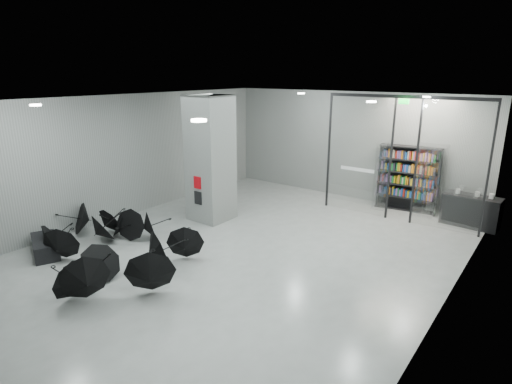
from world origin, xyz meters
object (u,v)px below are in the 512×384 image
Objects in this scene: bench at (45,246)px; bookshelf at (408,179)px; column at (210,159)px; umbrella_cluster at (113,251)px; shop_counter at (471,211)px.

bookshelf is at bearing 78.40° from bench.
column is at bearing 93.91° from bench.
bench is at bearing -108.60° from column.
umbrella_cluster is (1.85, 0.79, 0.08)m from bench.
bookshelf is 0.38× the size of umbrella_cluster.
column is 6.84m from bookshelf.
column is at bearing 93.61° from umbrella_cluster.
bookshelf is (4.84, 4.75, -0.87)m from column.
column is 5.33m from bench.
bench is 0.23× the size of umbrella_cluster.
shop_counter is (6.98, 4.33, -1.51)m from column.
bench is 12.50m from shop_counter.
shop_counter is (8.58, 9.09, 0.27)m from bench.
umbrella_cluster reaches higher than bench.
umbrella_cluster is at bearing -124.67° from shop_counter.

